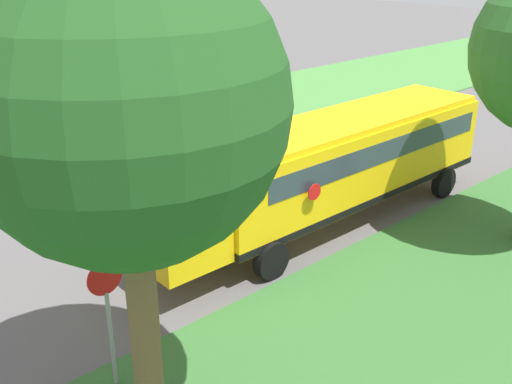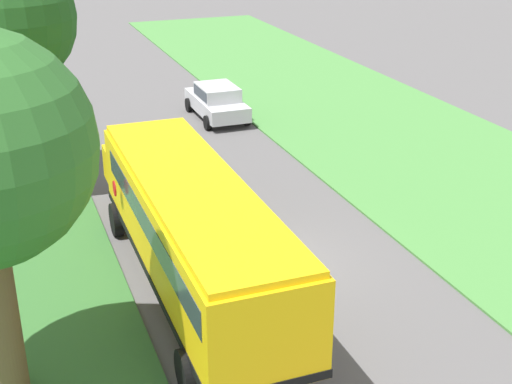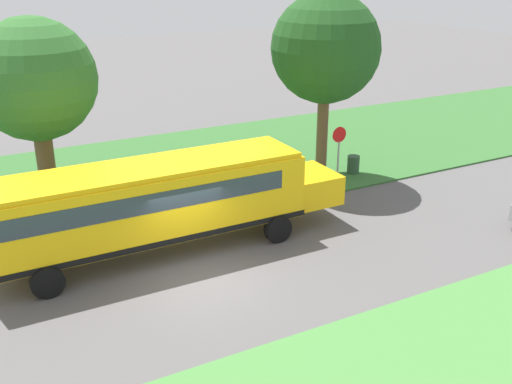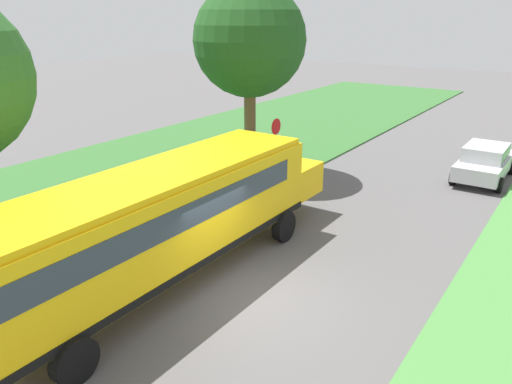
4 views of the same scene
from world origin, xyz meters
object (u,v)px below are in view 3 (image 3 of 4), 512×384
stop_sign (339,150)px  trash_bin (353,165)px  school_bus (158,200)px  oak_tree_roadside_mid (326,48)px  oak_tree_beside_bus (35,80)px

stop_sign → trash_bin: (-1.02, 1.63, -1.29)m
school_bus → stop_sign: 9.14m
school_bus → trash_bin: school_bus is taller
oak_tree_roadside_mid → stop_sign: 4.33m
oak_tree_roadside_mid → oak_tree_beside_bus: bearing=-96.1°
school_bus → oak_tree_roadside_mid: size_ratio=1.52×
stop_sign → oak_tree_beside_bus: bearing=-102.3°
school_bus → oak_tree_roadside_mid: 10.32m
oak_tree_beside_bus → trash_bin: bearing=83.5°
stop_sign → trash_bin: size_ratio=3.04×
oak_tree_beside_bus → oak_tree_roadside_mid: (1.24, 11.61, 0.52)m
oak_tree_beside_bus → oak_tree_roadside_mid: bearing=83.9°
oak_tree_beside_bus → stop_sign: size_ratio=2.78×
oak_tree_beside_bus → stop_sign: 12.42m
oak_tree_roadside_mid → trash_bin: size_ratio=9.09×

